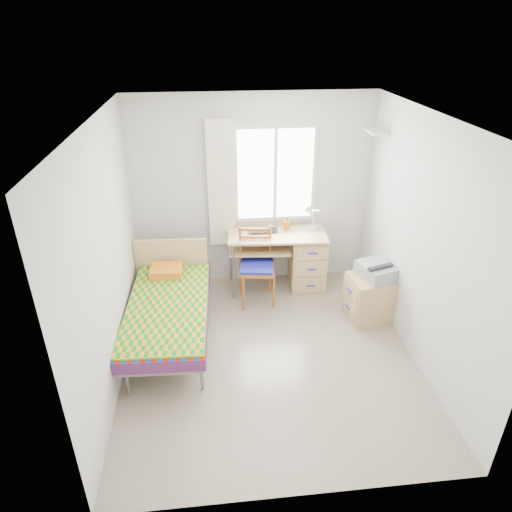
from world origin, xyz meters
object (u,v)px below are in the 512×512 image
at_px(desk, 302,257).
at_px(chair, 257,262).
at_px(bed, 168,306).
at_px(cabinet, 370,298).
at_px(printer, 377,271).

distance_m(desk, chair, 0.73).
distance_m(bed, cabinet, 2.47).
distance_m(chair, cabinet, 1.50).
distance_m(bed, desk, 2.02).
xyz_separation_m(bed, desk, (1.77, 0.97, 0.03)).
bearing_deg(chair, desk, 31.36).
xyz_separation_m(bed, chair, (1.11, 0.68, 0.15)).
height_order(chair, printer, chair).
distance_m(bed, printer, 2.52).
bearing_deg(printer, cabinet, -178.73).
bearing_deg(cabinet, printer, 12.77).
distance_m(desk, cabinet, 1.12).
bearing_deg(bed, cabinet, 4.57).
height_order(chair, cabinet, chair).
distance_m(desk, printer, 1.15).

